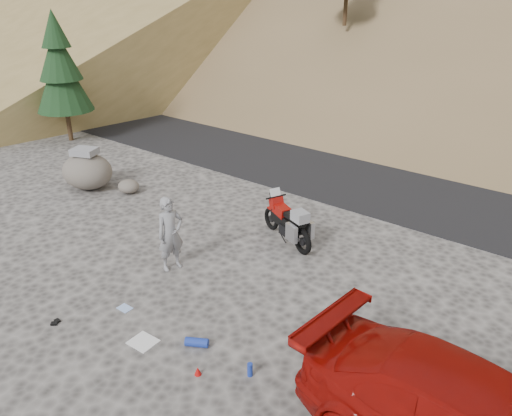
{
  "coord_description": "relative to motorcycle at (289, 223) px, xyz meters",
  "views": [
    {
      "loc": [
        7.29,
        -6.2,
        5.97
      ],
      "look_at": [
        0.5,
        2.29,
        1.0
      ],
      "focal_mm": 35.0,
      "sensor_mm": 36.0,
      "label": 1
    }
  ],
  "objects": [
    {
      "name": "gear_white_cloth",
      "position": [
        0.15,
        -4.75,
        -0.52
      ],
      "size": [
        0.5,
        0.45,
        0.02
      ],
      "primitive_type": "cube",
      "rotation": [
        0.0,
        0.0,
        0.05
      ],
      "color": "white",
      "rests_on": "ground"
    },
    {
      "name": "gear_blue_mat",
      "position": [
        0.98,
        -4.21,
        -0.45
      ],
      "size": [
        0.44,
        0.35,
        0.17
      ],
      "primitive_type": "cylinder",
      "rotation": [
        0.0,
        1.57,
        0.53
      ],
      "color": "#19329B",
      "rests_on": "ground"
    },
    {
      "name": "man",
      "position": [
        -1.35,
        -2.63,
        -0.53
      ],
      "size": [
        0.56,
        0.71,
        1.73
      ],
      "primitive_type": "imported",
      "rotation": [
        0.0,
        0.0,
        1.32
      ],
      "color": "gray",
      "rests_on": "ground"
    },
    {
      "name": "boulder",
      "position": [
        -7.01,
        -0.97,
        0.03
      ],
      "size": [
        1.92,
        1.72,
        1.27
      ],
      "rotation": [
        0.0,
        0.0,
        0.19
      ],
      "color": "#5A534D",
      "rests_on": "ground"
    },
    {
      "name": "ground",
      "position": [
        -1.04,
        -2.89,
        -0.53
      ],
      "size": [
        140.0,
        140.0,
        0.0
      ],
      "primitive_type": "plane",
      "color": "#3D3A38",
      "rests_on": "ground"
    },
    {
      "name": "gear_bottle",
      "position": [
        2.19,
        -4.19,
        -0.4
      ],
      "size": [
        0.09,
        0.09,
        0.25
      ],
      "primitive_type": "cylinder",
      "rotation": [
        0.0,
        0.0,
        0.0
      ],
      "color": "#19329B",
      "rests_on": "ground"
    },
    {
      "name": "gear_glove_b",
      "position": [
        -1.58,
        -5.47,
        -0.51
      ],
      "size": [
        0.15,
        0.15,
        0.04
      ],
      "primitive_type": "cube",
      "rotation": [
        0.0,
        0.0,
        0.75
      ],
      "color": "black",
      "rests_on": "ground"
    },
    {
      "name": "gear_blue_cloth",
      "position": [
        -0.94,
        -4.31,
        -0.52
      ],
      "size": [
        0.29,
        0.22,
        0.01
      ],
      "primitive_type": "cube",
      "rotation": [
        0.0,
        0.0,
        0.03
      ],
      "color": "#9CB9F2",
      "rests_on": "ground"
    },
    {
      "name": "gear_glove_a",
      "position": [
        -1.62,
        -5.39,
        -0.51
      ],
      "size": [
        0.13,
        0.1,
        0.03
      ],
      "primitive_type": "cube",
      "rotation": [
        0.0,
        0.0,
        -0.09
      ],
      "color": "black",
      "rests_on": "ground"
    },
    {
      "name": "gear_funnel",
      "position": [
        1.5,
        -4.71,
        -0.45
      ],
      "size": [
        0.14,
        0.14,
        0.16
      ],
      "primitive_type": "cone",
      "rotation": [
        0.0,
        0.0,
        -0.19
      ],
      "color": "#B40D0C",
      "rests_on": "ground"
    },
    {
      "name": "motorcycle",
      "position": [
        0.0,
        0.0,
        0.0
      ],
      "size": [
        1.97,
        1.04,
        1.24
      ],
      "rotation": [
        0.0,
        0.0,
        -0.39
      ],
      "color": "black",
      "rests_on": "ground"
    },
    {
      "name": "road",
      "position": [
        -1.04,
        6.11,
        -0.53
      ],
      "size": [
        120.0,
        7.0,
        0.05
      ],
      "primitive_type": "cube",
      "color": "black",
      "rests_on": "ground"
    },
    {
      "name": "conifer_verge",
      "position": [
        -12.04,
        1.61,
        2.36
      ],
      "size": [
        2.2,
        2.2,
        5.04
      ],
      "color": "#342413",
      "rests_on": "ground"
    },
    {
      "name": "small_rock",
      "position": [
        -5.7,
        -0.45,
        -0.32
      ],
      "size": [
        0.7,
        0.63,
        0.41
      ],
      "rotation": [
        0.0,
        0.0,
        -0.03
      ],
      "color": "#5A534D",
      "rests_on": "ground"
    }
  ]
}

